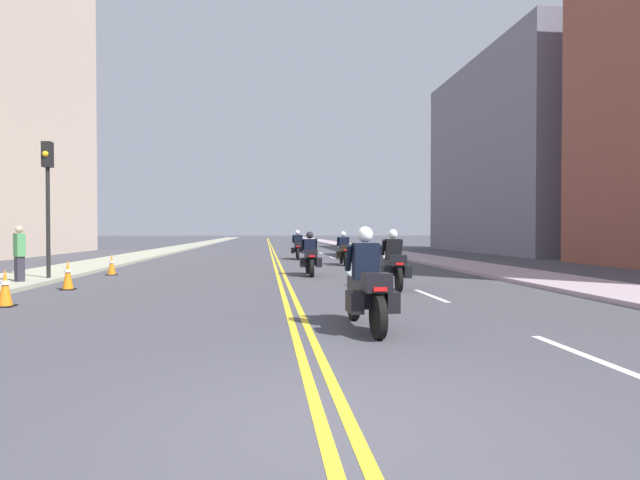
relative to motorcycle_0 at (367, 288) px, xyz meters
The scene contains 17 objects.
ground_plane 44.07m from the motorcycle_0, 91.36° to the left, with size 264.00×264.00×0.00m, color #404048.
sidewalk_left 45.05m from the motorcycle_0, 102.06° to the left, with size 2.79×144.00×0.12m, color #9A9B85.
sidewalk_right 44.66m from the motorcycle_0, 80.57° to the left, with size 2.79×144.00×0.12m, color #A6929C.
centreline_yellow_inner 44.07m from the motorcycle_0, 91.52° to the left, with size 0.12×132.00×0.01m, color yellow.
centreline_yellow_outer 44.06m from the motorcycle_0, 91.20° to the left, with size 0.12×132.00×0.01m, color yellow.
lane_dashes_white 25.18m from the motorcycle_0, 84.44° to the left, with size 0.14×56.40×0.01m.
building_right_1 33.47m from the motorcycle_0, 58.71° to the left, with size 6.73×18.12×14.35m.
motorcycle_0 is the anchor object (origin of this frame).
motorcycle_1 5.82m from the motorcycle_0, 71.04° to the left, with size 0.78×2.26×1.64m.
motorcycle_2 9.91m from the motorcycle_0, 90.12° to the left, with size 0.76×2.08×1.58m.
motorcycle_3 15.43m from the motorcycle_0, 82.35° to the left, with size 0.77×2.13×1.58m.
motorcycle_4 20.33m from the motorcycle_0, 89.39° to the left, with size 0.77×2.27×1.66m.
traffic_cone_0 13.03m from the motorcycle_0, 123.24° to the left, with size 0.34×0.34×0.75m.
traffic_cone_1 7.78m from the motorcycle_0, 155.16° to the left, with size 0.35×0.35×0.80m.
traffic_cone_2 9.39m from the motorcycle_0, 137.69° to the left, with size 0.34×0.34×0.82m.
traffic_light_near 12.33m from the motorcycle_0, 134.06° to the left, with size 0.28×0.38×4.40m.
pedestrian_1 11.58m from the motorcycle_0, 139.13° to the left, with size 0.44×0.46×1.76m.
Camera 1 is at (-0.58, -3.90, 1.59)m, focal length 28.00 mm.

